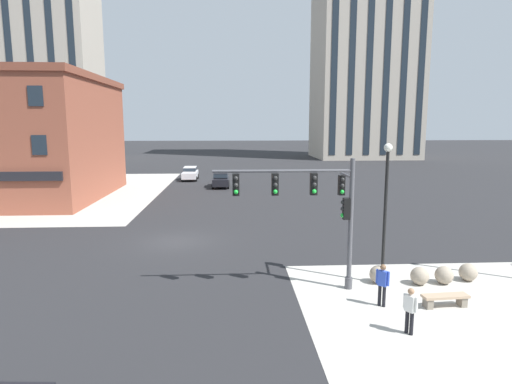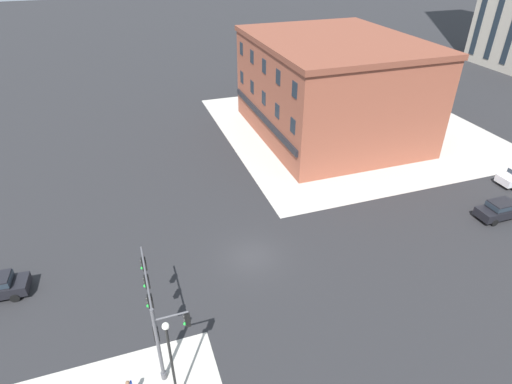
# 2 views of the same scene
# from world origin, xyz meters

# --- Properties ---
(ground_plane) EXTENTS (320.00, 320.00, 0.00)m
(ground_plane) POSITION_xyz_m (0.00, 0.00, 0.00)
(ground_plane) COLOR #262628
(sidewalk_far_corner) EXTENTS (32.00, 32.00, 0.02)m
(sidewalk_far_corner) POSITION_xyz_m (-20.00, 20.00, 0.00)
(sidewalk_far_corner) COLOR #B7B2A8
(sidewalk_far_corner) RESTS_ON ground
(traffic_signal_main) EXTENTS (5.92, 2.09, 5.60)m
(traffic_signal_main) POSITION_xyz_m (7.01, -7.84, 3.72)
(traffic_signal_main) COLOR #4C4C51
(traffic_signal_main) RESTS_ON ground
(street_lamp_corner_near) EXTENTS (0.36, 0.36, 6.19)m
(street_lamp_corner_near) POSITION_xyz_m (10.00, -7.53, 3.81)
(street_lamp_corner_near) COLOR black
(street_lamp_corner_near) RESTS_ON ground
(car_main_northbound_near) EXTENTS (1.89, 4.40, 1.68)m
(car_main_northbound_near) POSITION_xyz_m (2.09, 22.40, 0.92)
(car_main_northbound_near) COLOR black
(car_main_northbound_near) RESTS_ON ground
(storefront_block_near_corner) EXTENTS (21.54, 17.54, 11.46)m
(storefront_block_near_corner) POSITION_xyz_m (-19.56, 16.55, 5.74)
(storefront_block_near_corner) COLOR brown
(storefront_block_near_corner) RESTS_ON ground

